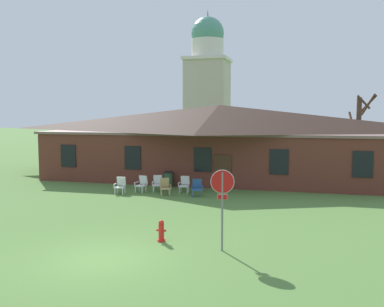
{
  "coord_description": "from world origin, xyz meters",
  "views": [
    {
      "loc": [
        6.26,
        -12.41,
        4.68
      ],
      "look_at": [
        0.72,
        8.44,
        2.64
      ],
      "focal_mm": 41.08,
      "sensor_mm": 36.0,
      "label": 1
    }
  ],
  "objects_px": {
    "lawn_chair_by_porch": "(120,185)",
    "lawn_chair_near_door": "(142,184)",
    "lawn_chair_far_side": "(197,187)",
    "lawn_chair_right_end": "(185,184)",
    "trash_bin": "(168,179)",
    "fire_hydrant": "(161,231)",
    "lawn_chair_left_end": "(158,183)",
    "lawn_chair_middle": "(165,186)",
    "stop_sign": "(222,193)"
  },
  "relations": [
    {
      "from": "lawn_chair_by_porch",
      "to": "trash_bin",
      "type": "relative_size",
      "value": 0.98
    },
    {
      "from": "lawn_chair_right_end",
      "to": "lawn_chair_by_porch",
      "type": "bearing_deg",
      "value": -159.09
    },
    {
      "from": "lawn_chair_near_door",
      "to": "trash_bin",
      "type": "height_order",
      "value": "trash_bin"
    },
    {
      "from": "lawn_chair_near_door",
      "to": "fire_hydrant",
      "type": "xyz_separation_m",
      "value": [
        4.33,
        -9.13,
        -0.12
      ]
    },
    {
      "from": "lawn_chair_far_side",
      "to": "trash_bin",
      "type": "relative_size",
      "value": 0.98
    },
    {
      "from": "lawn_chair_middle",
      "to": "lawn_chair_far_side",
      "type": "relative_size",
      "value": 1.0
    },
    {
      "from": "lawn_chair_near_door",
      "to": "lawn_chair_right_end",
      "type": "distance_m",
      "value": 2.52
    },
    {
      "from": "lawn_chair_left_end",
      "to": "lawn_chair_right_end",
      "type": "height_order",
      "value": "same"
    },
    {
      "from": "lawn_chair_left_end",
      "to": "trash_bin",
      "type": "distance_m",
      "value": 1.56
    },
    {
      "from": "lawn_chair_left_end",
      "to": "stop_sign",
      "type": "bearing_deg",
      "value": -59.85
    },
    {
      "from": "lawn_chair_near_door",
      "to": "trash_bin",
      "type": "xyz_separation_m",
      "value": [
        1.01,
        1.97,
        -0.0
      ]
    },
    {
      "from": "lawn_chair_by_porch",
      "to": "lawn_chair_left_end",
      "type": "distance_m",
      "value": 2.2
    },
    {
      "from": "stop_sign",
      "to": "lawn_chair_middle",
      "type": "distance_m",
      "value": 10.47
    },
    {
      "from": "lawn_chair_by_porch",
      "to": "lawn_chair_middle",
      "type": "distance_m",
      "value": 2.62
    },
    {
      "from": "lawn_chair_right_end",
      "to": "lawn_chair_far_side",
      "type": "distance_m",
      "value": 1.37
    },
    {
      "from": "lawn_chair_by_porch",
      "to": "lawn_chair_right_end",
      "type": "height_order",
      "value": "same"
    },
    {
      "from": "lawn_chair_middle",
      "to": "fire_hydrant",
      "type": "xyz_separation_m",
      "value": [
        2.71,
        -8.58,
        -0.12
      ]
    },
    {
      "from": "lawn_chair_by_porch",
      "to": "lawn_chair_right_end",
      "type": "relative_size",
      "value": 1.0
    },
    {
      "from": "lawn_chair_far_side",
      "to": "lawn_chair_right_end",
      "type": "bearing_deg",
      "value": 136.57
    },
    {
      "from": "fire_hydrant",
      "to": "lawn_chair_far_side",
      "type": "bearing_deg",
      "value": 95.68
    },
    {
      "from": "stop_sign",
      "to": "lawn_chair_near_door",
      "type": "bearing_deg",
      "value": 124.75
    },
    {
      "from": "trash_bin",
      "to": "lawn_chair_far_side",
      "type": "bearing_deg",
      "value": -44.38
    },
    {
      "from": "lawn_chair_by_porch",
      "to": "lawn_chair_far_side",
      "type": "xyz_separation_m",
      "value": [
        4.46,
        0.38,
        0.0
      ]
    },
    {
      "from": "lawn_chair_middle",
      "to": "lawn_chair_right_end",
      "type": "xyz_separation_m",
      "value": [
        0.85,
        1.06,
        0.0
      ]
    },
    {
      "from": "fire_hydrant",
      "to": "lawn_chair_near_door",
      "type": "bearing_deg",
      "value": 115.38
    },
    {
      "from": "stop_sign",
      "to": "lawn_chair_far_side",
      "type": "height_order",
      "value": "stop_sign"
    },
    {
      "from": "lawn_chair_by_porch",
      "to": "lawn_chair_near_door",
      "type": "height_order",
      "value": "same"
    },
    {
      "from": "stop_sign",
      "to": "lawn_chair_middle",
      "type": "relative_size",
      "value": 2.89
    },
    {
      "from": "lawn_chair_near_door",
      "to": "lawn_chair_left_end",
      "type": "xyz_separation_m",
      "value": [
        0.84,
        0.42,
        0.0
      ]
    },
    {
      "from": "lawn_chair_middle",
      "to": "lawn_chair_far_side",
      "type": "bearing_deg",
      "value": 3.65
    },
    {
      "from": "fire_hydrant",
      "to": "trash_bin",
      "type": "height_order",
      "value": "trash_bin"
    },
    {
      "from": "lawn_chair_by_porch",
      "to": "lawn_chair_left_end",
      "type": "xyz_separation_m",
      "value": [
        1.83,
        1.23,
        0.0
      ]
    },
    {
      "from": "lawn_chair_by_porch",
      "to": "lawn_chair_left_end",
      "type": "relative_size",
      "value": 1.0
    },
    {
      "from": "stop_sign",
      "to": "lawn_chair_near_door",
      "type": "relative_size",
      "value": 2.89
    },
    {
      "from": "lawn_chair_by_porch",
      "to": "lawn_chair_far_side",
      "type": "distance_m",
      "value": 4.47
    },
    {
      "from": "lawn_chair_far_side",
      "to": "fire_hydrant",
      "type": "height_order",
      "value": "lawn_chair_far_side"
    },
    {
      "from": "lawn_chair_left_end",
      "to": "lawn_chair_middle",
      "type": "distance_m",
      "value": 1.24
    },
    {
      "from": "lawn_chair_near_door",
      "to": "lawn_chair_by_porch",
      "type": "bearing_deg",
      "value": -140.87
    },
    {
      "from": "stop_sign",
      "to": "lawn_chair_near_door",
      "type": "distance_m",
      "value": 11.78
    },
    {
      "from": "fire_hydrant",
      "to": "trash_bin",
      "type": "xyz_separation_m",
      "value": [
        -3.32,
        11.1,
        0.12
      ]
    },
    {
      "from": "stop_sign",
      "to": "lawn_chair_by_porch",
      "type": "distance_m",
      "value": 11.75
    },
    {
      "from": "lawn_chair_left_end",
      "to": "fire_hydrant",
      "type": "xyz_separation_m",
      "value": [
        3.49,
        -9.55,
        -0.12
      ]
    },
    {
      "from": "trash_bin",
      "to": "fire_hydrant",
      "type": "bearing_deg",
      "value": -73.35
    },
    {
      "from": "lawn_chair_by_porch",
      "to": "lawn_chair_middle",
      "type": "height_order",
      "value": "same"
    },
    {
      "from": "lawn_chair_middle",
      "to": "lawn_chair_right_end",
      "type": "bearing_deg",
      "value": 51.28
    },
    {
      "from": "stop_sign",
      "to": "fire_hydrant",
      "type": "xyz_separation_m",
      "value": [
        -2.33,
        0.48,
        -1.59
      ]
    },
    {
      "from": "stop_sign",
      "to": "lawn_chair_middle",
      "type": "height_order",
      "value": "stop_sign"
    },
    {
      "from": "lawn_chair_left_end",
      "to": "lawn_chair_by_porch",
      "type": "bearing_deg",
      "value": -146.15
    },
    {
      "from": "lawn_chair_by_porch",
      "to": "lawn_chair_right_end",
      "type": "xyz_separation_m",
      "value": [
        3.46,
        1.32,
        0.0
      ]
    },
    {
      "from": "lawn_chair_left_end",
      "to": "fire_hydrant",
      "type": "height_order",
      "value": "lawn_chair_left_end"
    }
  ]
}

